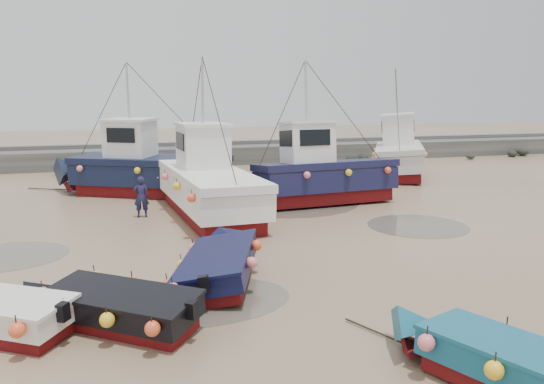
{
  "coord_description": "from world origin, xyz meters",
  "views": [
    {
      "loc": [
        -5.79,
        -14.02,
        4.86
      ],
      "look_at": [
        -0.74,
        3.67,
        1.4
      ],
      "focal_mm": 35.0,
      "sensor_mm": 36.0,
      "label": 1
    }
  ],
  "objects_px": {
    "dinghy_4": "(109,301)",
    "cabin_boat_1": "(205,182)",
    "person": "(142,217)",
    "cabin_boat_2": "(314,174)",
    "dinghy_1": "(224,258)",
    "dinghy_2": "(495,354)",
    "cabin_boat_3": "(400,153)",
    "cabin_boat_0": "(139,167)"
  },
  "relations": [
    {
      "from": "dinghy_1",
      "to": "cabin_boat_2",
      "type": "relative_size",
      "value": 0.64
    },
    {
      "from": "cabin_boat_3",
      "to": "dinghy_2",
      "type": "bearing_deg",
      "value": -87.36
    },
    {
      "from": "cabin_boat_0",
      "to": "cabin_boat_1",
      "type": "bearing_deg",
      "value": -126.2
    },
    {
      "from": "cabin_boat_0",
      "to": "cabin_boat_1",
      "type": "xyz_separation_m",
      "value": [
        2.41,
        -5.06,
        -0.01
      ]
    },
    {
      "from": "dinghy_1",
      "to": "person",
      "type": "bearing_deg",
      "value": 121.89
    },
    {
      "from": "dinghy_2",
      "to": "cabin_boat_3",
      "type": "height_order",
      "value": "cabin_boat_3"
    },
    {
      "from": "dinghy_2",
      "to": "cabin_boat_0",
      "type": "relative_size",
      "value": 0.51
    },
    {
      "from": "dinghy_4",
      "to": "cabin_boat_2",
      "type": "xyz_separation_m",
      "value": [
        8.47,
        10.44,
        0.81
      ]
    },
    {
      "from": "dinghy_4",
      "to": "cabin_boat_0",
      "type": "relative_size",
      "value": 0.48
    },
    {
      "from": "cabin_boat_0",
      "to": "cabin_boat_3",
      "type": "relative_size",
      "value": 1.15
    },
    {
      "from": "cabin_boat_2",
      "to": "cabin_boat_3",
      "type": "relative_size",
      "value": 1.08
    },
    {
      "from": "dinghy_1",
      "to": "cabin_boat_1",
      "type": "bearing_deg",
      "value": 103.56
    },
    {
      "from": "cabin_boat_1",
      "to": "person",
      "type": "relative_size",
      "value": 6.72
    },
    {
      "from": "dinghy_2",
      "to": "cabin_boat_3",
      "type": "relative_size",
      "value": 0.58
    },
    {
      "from": "dinghy_1",
      "to": "cabin_boat_2",
      "type": "distance_m",
      "value": 9.98
    },
    {
      "from": "cabin_boat_2",
      "to": "person",
      "type": "bearing_deg",
      "value": 87.83
    },
    {
      "from": "dinghy_1",
      "to": "cabin_boat_1",
      "type": "xyz_separation_m",
      "value": [
        0.72,
        7.71,
        0.77
      ]
    },
    {
      "from": "dinghy_2",
      "to": "cabin_boat_2",
      "type": "xyz_separation_m",
      "value": [
        2.21,
        14.63,
        0.81
      ]
    },
    {
      "from": "dinghy_1",
      "to": "dinghy_4",
      "type": "height_order",
      "value": "same"
    },
    {
      "from": "dinghy_4",
      "to": "cabin_boat_2",
      "type": "distance_m",
      "value": 13.47
    },
    {
      "from": "dinghy_4",
      "to": "cabin_boat_1",
      "type": "xyz_separation_m",
      "value": [
        3.6,
        9.92,
        0.76
      ]
    },
    {
      "from": "cabin_boat_1",
      "to": "cabin_boat_3",
      "type": "xyz_separation_m",
      "value": [
        12.65,
        6.86,
        0.06
      ]
    },
    {
      "from": "person",
      "to": "cabin_boat_1",
      "type": "bearing_deg",
      "value": 179.58
    },
    {
      "from": "cabin_boat_0",
      "to": "dinghy_4",
      "type": "bearing_deg",
      "value": -156.19
    },
    {
      "from": "dinghy_2",
      "to": "person",
      "type": "bearing_deg",
      "value": 85.58
    },
    {
      "from": "dinghy_1",
      "to": "dinghy_2",
      "type": "height_order",
      "value": "same"
    },
    {
      "from": "dinghy_2",
      "to": "person",
      "type": "xyz_separation_m",
      "value": [
        -5.18,
        14.22,
        -0.56
      ]
    },
    {
      "from": "cabin_boat_0",
      "to": "cabin_boat_2",
      "type": "relative_size",
      "value": 1.06
    },
    {
      "from": "dinghy_2",
      "to": "cabin_boat_0",
      "type": "bearing_deg",
      "value": 80.35
    },
    {
      "from": "cabin_boat_1",
      "to": "person",
      "type": "xyz_separation_m",
      "value": [
        -2.53,
        0.12,
        -1.31
      ]
    },
    {
      "from": "cabin_boat_3",
      "to": "dinghy_4",
      "type": "bearing_deg",
      "value": -105.96
    },
    {
      "from": "cabin_boat_3",
      "to": "person",
      "type": "relative_size",
      "value": 5.31
    },
    {
      "from": "cabin_boat_2",
      "to": "dinghy_1",
      "type": "bearing_deg",
      "value": 140.55
    },
    {
      "from": "dinghy_1",
      "to": "cabin_boat_1",
      "type": "relative_size",
      "value": 0.55
    },
    {
      "from": "dinghy_1",
      "to": "dinghy_2",
      "type": "bearing_deg",
      "value": -43.34
    },
    {
      "from": "cabin_boat_1",
      "to": "cabin_boat_3",
      "type": "relative_size",
      "value": 1.27
    },
    {
      "from": "cabin_boat_1",
      "to": "dinghy_1",
      "type": "bearing_deg",
      "value": -100.76
    },
    {
      "from": "dinghy_1",
      "to": "person",
      "type": "height_order",
      "value": "dinghy_1"
    },
    {
      "from": "cabin_boat_0",
      "to": "cabin_boat_3",
      "type": "bearing_deg",
      "value": -54.79
    },
    {
      "from": "cabin_boat_3",
      "to": "person",
      "type": "distance_m",
      "value": 16.66
    },
    {
      "from": "cabin_boat_3",
      "to": "person",
      "type": "xyz_separation_m",
      "value": [
        -15.17,
        -6.74,
        -1.38
      ]
    },
    {
      "from": "dinghy_1",
      "to": "cabin_boat_0",
      "type": "relative_size",
      "value": 0.61
    }
  ]
}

